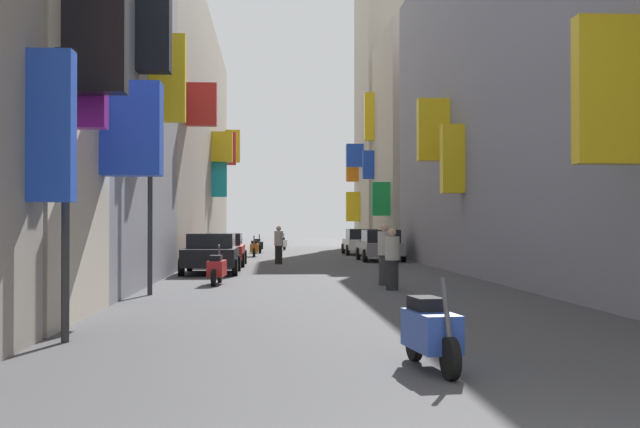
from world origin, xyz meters
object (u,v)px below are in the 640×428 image
Objects in this scene: parked_car_black at (211,252)px; scooter_red at (217,268)px; scooter_white at (282,243)px; pedestrian_near_right at (384,254)px; pedestrian_mid_street at (388,247)px; pedestrian_near_left at (392,259)px; parked_car_grey at (380,245)px; traffic_light_near_corner at (66,142)px; traffic_light_far_corner at (150,171)px; scooter_orange at (254,248)px; pedestrian_crossing at (279,245)px; scooter_black at (258,245)px; parked_car_white at (361,241)px; parked_car_red at (223,248)px; scooter_blue at (431,331)px.

parked_car_black reaches higher than scooter_red.
pedestrian_near_right is (2.44, -31.70, 0.42)m from scooter_white.
pedestrian_near_left is at bearing -97.70° from pedestrian_mid_street.
pedestrian_mid_street is at bearing 30.90° from parked_car_black.
scooter_white is at bearing 94.11° from pedestrian_near_left.
traffic_light_near_corner is at bearing -107.28° from parked_car_grey.
pedestrian_near_right is at bearing 24.77° from traffic_light_far_corner.
traffic_light_near_corner is at bearing -93.84° from scooter_orange.
parked_car_grey is 2.35× the size of scooter_orange.
pedestrian_near_left is at bearing -26.07° from scooter_red.
parked_car_grey is at bearing 29.64° from pedestrian_crossing.
scooter_orange is 1.10× the size of pedestrian_crossing.
pedestrian_crossing is (1.12, -13.98, 0.36)m from scooter_black.
traffic_light_far_corner is at bearing -94.26° from scooter_black.
traffic_light_far_corner is (-8.15, -26.50, 2.28)m from parked_car_white.
scooter_orange is 1.13× the size of pedestrian_mid_street.
pedestrian_crossing is at bearing -85.42° from scooter_black.
scooter_black is at bearing 117.90° from parked_car_grey.
traffic_light_near_corner is at bearing -92.57° from parked_car_red.
traffic_light_near_corner is 0.96× the size of traffic_light_far_corner.
pedestrian_crossing is (-1.54, 26.18, 0.36)m from scooter_blue.
scooter_white is (2.88, 25.70, -0.28)m from parked_car_black.
traffic_light_near_corner is (-3.81, -42.68, 2.48)m from scooter_white.
parked_car_black is 20.67m from scooter_black.
parked_car_red is 8.12m from parked_car_grey.
pedestrian_crossing is (1.22, -8.44, 0.36)m from scooter_orange.
parked_car_red reaches higher than scooter_black.
traffic_light_far_corner is (-3.32, -15.50, 2.23)m from pedestrian_crossing.
traffic_light_near_corner is (-8.21, -34.62, 2.17)m from parked_car_white.
scooter_red is at bearing -123.62° from pedestrian_mid_street.
scooter_red is at bearing 103.72° from scooter_blue.
scooter_red is 11.91m from traffic_light_near_corner.
pedestrian_crossing reaches higher than scooter_white.
traffic_light_far_corner is (-0.95, -14.47, 2.33)m from parked_car_red.
pedestrian_crossing is (-0.43, -19.06, 0.36)m from scooter_white.
scooter_white is 45.25m from scooter_blue.
pedestrian_near_right is at bearing -48.48° from parked_car_black.
scooter_black is 1.19× the size of pedestrian_near_left.
scooter_red is (-0.68, -20.51, 0.00)m from scooter_orange.
pedestrian_crossing is at bearing 102.80° from pedestrian_near_right.
traffic_light_far_corner reaches higher than scooter_white.
parked_car_white is at bearing -26.61° from scooter_black.
pedestrian_crossing is 0.94× the size of pedestrian_near_right.
scooter_black is (-5.95, 11.23, -0.31)m from parked_car_grey.
traffic_light_far_corner reaches higher than scooter_black.
traffic_light_far_corner is (-6.19, -2.86, 2.17)m from pedestrian_near_right.
parked_car_white reaches higher than scooter_blue.
scooter_white is 5.31m from scooter_black.
parked_car_grey reaches higher than parked_car_white.
parked_car_black is 0.96× the size of traffic_light_far_corner.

